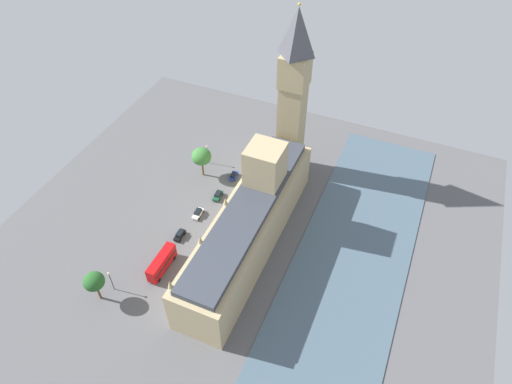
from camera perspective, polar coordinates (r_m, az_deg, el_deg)
The scene contains 16 objects.
ground_plane at distance 124.00m, azimuth -1.76°, elevation -6.29°, with size 129.75×129.75×0.00m, color #565659.
river_thames at distance 119.21m, azimuth 11.17°, elevation -10.43°, with size 28.52×116.78×0.25m, color #475B6B.
parliament_building at distance 118.26m, azimuth -0.64°, elevation -3.58°, with size 13.55×59.75×25.47m.
clock_tower at distance 129.38m, azimuth 4.70°, elevation 12.22°, with size 7.69×7.69×52.21m.
car_blue_midblock at distance 140.91m, azimuth -2.82°, elevation 2.07°, with size 2.02×4.17×1.74m.
car_dark_green_under_trees at distance 135.05m, azimuth -4.80°, elevation -0.41°, with size 2.15×4.39×1.74m.
car_white_near_tower at distance 130.68m, azimuth -7.31°, elevation -2.66°, with size 2.07×4.44×1.74m.
car_black_trailing at distance 126.12m, azimuth -9.55°, elevation -5.32°, with size 1.87×4.22×1.74m.
double_decker_bus_corner at distance 118.94m, azimuth -11.76°, elevation -8.67°, with size 2.66×10.50×4.75m.
pedestrian_by_river_gate at distance 132.76m, azimuth -2.28°, elevation -1.35°, with size 0.68×0.68×1.65m.
pedestrian_leading at distance 135.99m, azimuth -1.38°, elevation 0.10°, with size 0.71×0.64×1.70m.
pedestrian_opposite_hall at distance 122.14m, azimuth -6.13°, elevation -7.21°, with size 0.61×0.65×1.54m.
plane_tree_kerbside at distance 114.45m, azimuth -19.66°, elevation -10.54°, with size 5.04×5.04×9.19m.
plane_tree_far_end at distance 138.40m, azimuth -6.86°, elevation 4.44°, with size 6.03×6.03×10.06m.
street_lamp_slot_10 at distance 144.28m, azimuth -6.15°, elevation 5.13°, with size 0.56×0.56×7.03m.
street_lamp_slot_11 at distance 116.61m, azimuth -17.82°, elevation -10.24°, with size 0.56×0.56×6.97m.
Camera 1 is at (-34.19, 69.74, 96.65)m, focal length 31.88 mm.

